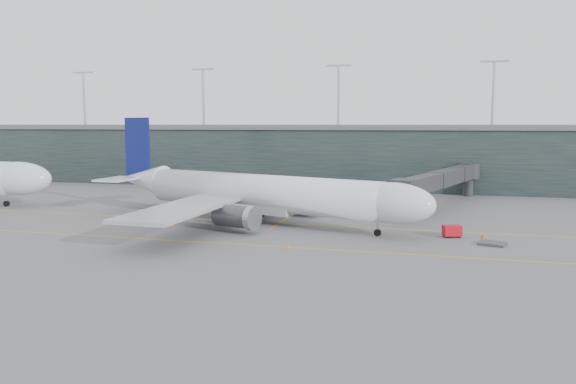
# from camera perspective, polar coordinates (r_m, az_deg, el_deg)

# --- Properties ---
(ground) EXTENTS (320.00, 320.00, 0.00)m
(ground) POSITION_cam_1_polar(r_m,az_deg,el_deg) (92.51, -3.21, -2.65)
(ground) COLOR #5C5C61
(ground) RESTS_ON ground
(taxiline_a) EXTENTS (160.00, 0.25, 0.02)m
(taxiline_a) POSITION_cam_1_polar(r_m,az_deg,el_deg) (88.78, -4.02, -3.06)
(taxiline_a) COLOR gold
(taxiline_a) RESTS_ON ground
(taxiline_b) EXTENTS (160.00, 0.25, 0.02)m
(taxiline_b) POSITION_cam_1_polar(r_m,az_deg,el_deg) (74.12, -8.07, -5.11)
(taxiline_b) COLOR gold
(taxiline_b) RESTS_ON ground
(taxiline_lead_main) EXTENTS (0.25, 60.00, 0.02)m
(taxiline_lead_main) POSITION_cam_1_polar(r_m,az_deg,el_deg) (110.28, 2.52, -1.09)
(taxiline_lead_main) COLOR gold
(taxiline_lead_main) RESTS_ON ground
(terminal) EXTENTS (240.00, 36.00, 29.00)m
(terminal) POSITION_cam_1_polar(r_m,az_deg,el_deg) (147.62, 3.85, 3.90)
(terminal) COLOR black
(terminal) RESTS_ON ground
(main_aircraft) EXTENTS (57.62, 53.04, 16.53)m
(main_aircraft) POSITION_cam_1_polar(r_m,az_deg,el_deg) (87.77, -3.09, -0.11)
(main_aircraft) COLOR silver
(main_aircraft) RESTS_ON ground
(jet_bridge) EXTENTS (16.40, 45.17, 7.04)m
(jet_bridge) POSITION_cam_1_polar(r_m,az_deg,el_deg) (111.62, 15.11, 1.49)
(jet_bridge) COLOR #2B2C30
(jet_bridge) RESTS_ON ground
(gse_cart) EXTENTS (2.76, 2.22, 1.63)m
(gse_cart) POSITION_cam_1_polar(r_m,az_deg,el_deg) (79.92, 16.32, -3.79)
(gse_cart) COLOR #B80D1A
(gse_cart) RESTS_ON ground
(baggage_dolly) EXTENTS (3.85, 3.42, 0.32)m
(baggage_dolly) POSITION_cam_1_polar(r_m,az_deg,el_deg) (76.61, 20.02, -4.93)
(baggage_dolly) COLOR #3B3A3F
(baggage_dolly) RESTS_ON ground
(uld_a) EXTENTS (2.59, 2.22, 2.09)m
(uld_a) POSITION_cam_1_polar(r_m,az_deg,el_deg) (103.99, -4.25, -0.99)
(uld_a) COLOR #3D3D43
(uld_a) RESTS_ON ground
(uld_b) EXTENTS (2.20, 1.77, 1.98)m
(uld_b) POSITION_cam_1_polar(r_m,az_deg,el_deg) (104.30, -2.44, -0.98)
(uld_b) COLOR #3D3D43
(uld_b) RESTS_ON ground
(uld_c) EXTENTS (2.51, 2.18, 1.98)m
(uld_c) POSITION_cam_1_polar(r_m,az_deg,el_deg) (102.20, -2.21, -1.14)
(uld_c) COLOR #3D3D43
(uld_c) RESTS_ON ground
(cone_nose) EXTENTS (0.50, 0.50, 0.79)m
(cone_nose) POSITION_cam_1_polar(r_m,az_deg,el_deg) (80.51, 19.19, -4.19)
(cone_nose) COLOR #CC470B
(cone_nose) RESTS_ON ground
(cone_wing_stbd) EXTENTS (0.42, 0.42, 0.67)m
(cone_wing_stbd) POSITION_cam_1_polar(r_m,az_deg,el_deg) (69.89, 0.00, -5.50)
(cone_wing_stbd) COLOR #F35F0D
(cone_wing_stbd) RESTS_ON ground
(cone_wing_port) EXTENTS (0.46, 0.46, 0.73)m
(cone_wing_port) POSITION_cam_1_polar(r_m,az_deg,el_deg) (100.54, 3.61, -1.68)
(cone_wing_port) COLOR #DD530C
(cone_wing_port) RESTS_ON ground
(cone_tail) EXTENTS (0.46, 0.46, 0.73)m
(cone_tail) POSITION_cam_1_polar(r_m,az_deg,el_deg) (86.38, -11.71, -3.23)
(cone_tail) COLOR #EB550D
(cone_tail) RESTS_ON ground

